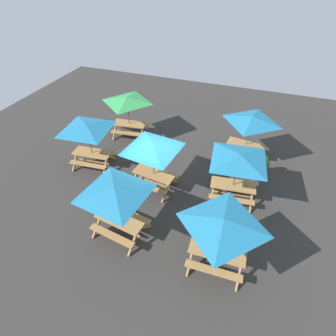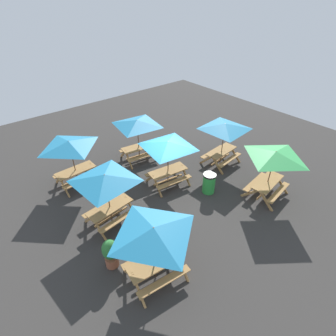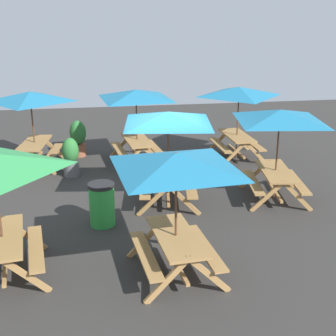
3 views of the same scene
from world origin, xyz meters
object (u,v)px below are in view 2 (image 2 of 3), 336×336
potted_plant_1 (110,253)px  picnic_table_4 (70,147)px  trash_bin_green (209,183)px  potted_plant_0 (161,228)px  picnic_table_1 (137,126)px  picnic_table_3 (274,158)px  picnic_table_6 (105,182)px  picnic_table_5 (154,235)px  picnic_table_2 (168,148)px  picnic_table_0 (224,129)px

potted_plant_1 → picnic_table_4: bearing=78.6°
trash_bin_green → potted_plant_0: potted_plant_0 is taller
picnic_table_1 → picnic_table_3: bearing=-58.5°
picnic_table_3 → picnic_table_6: size_ratio=0.83×
picnic_table_1 → picnic_table_5: same height
picnic_table_4 → picnic_table_6: bearing=-91.7°
picnic_table_5 → picnic_table_4: bearing=96.1°
picnic_table_2 → trash_bin_green: (1.04, -1.65, -1.49)m
picnic_table_3 → picnic_table_5: size_ratio=1.00×
picnic_table_1 → picnic_table_0: bearing=-36.8°
picnic_table_4 → picnic_table_1: bearing=-3.2°
picnic_table_2 → picnic_table_6: (-3.30, -0.43, 0.00)m
picnic_table_5 → potted_plant_0: picnic_table_5 is taller
picnic_table_4 → potted_plant_1: bearing=-103.1°
potted_plant_1 → picnic_table_1: bearing=47.5°
picnic_table_2 → picnic_table_6: 3.33m
picnic_table_4 → trash_bin_green: bearing=-47.4°
picnic_table_3 → trash_bin_green: size_ratio=2.38×
picnic_table_5 → potted_plant_0: (1.08, 1.10, -1.40)m
potted_plant_0 → trash_bin_green: bearing=12.9°
picnic_table_4 → picnic_table_6: (0.00, -3.22, 0.00)m
picnic_table_0 → picnic_table_2: 3.33m
picnic_table_0 → picnic_table_6: same height
picnic_table_1 → picnic_table_2: (-0.21, -2.70, 0.00)m
picnic_table_2 → picnic_table_3: 4.47m
picnic_table_5 → picnic_table_6: 3.10m
picnic_table_0 → potted_plant_1: 7.96m
potted_plant_0 → potted_plant_1: (-1.95, 0.18, 0.05)m
picnic_table_4 → picnic_table_2: bearing=-41.9°
picnic_table_2 → potted_plant_1: picnic_table_2 is taller
picnic_table_0 → picnic_table_2: bearing=167.8°
potted_plant_1 → picnic_table_3: bearing=-9.5°
picnic_table_4 → trash_bin_green: 6.39m
picnic_table_1 → trash_bin_green: (0.83, -4.35, -1.49)m
picnic_table_1 → potted_plant_0: bearing=-108.4°
picnic_table_2 → picnic_table_3: (2.84, -3.45, 0.00)m
trash_bin_green → picnic_table_2: bearing=122.1°
picnic_table_5 → picnic_table_6: same height
picnic_table_0 → picnic_table_4: size_ratio=1.21×
picnic_table_2 → picnic_table_6: size_ratio=1.00×
potted_plant_0 → picnic_table_4: bearing=100.2°
picnic_table_0 → potted_plant_0: (-5.67, -2.02, -1.40)m
picnic_table_4 → trash_bin_green: picnic_table_4 is taller
picnic_table_1 → picnic_table_2: same height
picnic_table_6 → potted_plant_1: (-1.02, -1.82, -1.35)m
picnic_table_3 → potted_plant_0: 5.50m
picnic_table_5 → potted_plant_0: size_ratio=2.05×
picnic_table_3 → potted_plant_1: picnic_table_3 is taller
picnic_table_1 → picnic_table_4: bearing=-173.2°
potted_plant_0 → potted_plant_1: size_ratio=0.96×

